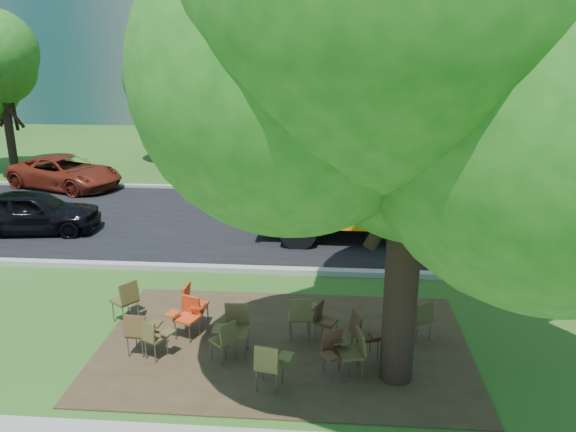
# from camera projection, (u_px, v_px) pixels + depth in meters

# --- Properties ---
(ground) EXTENTS (160.00, 160.00, 0.00)m
(ground) POSITION_uv_depth(u_px,v_px,m) (237.00, 330.00, 11.35)
(ground) COLOR #274816
(ground) RESTS_ON ground
(dirt_patch) EXTENTS (7.00, 4.50, 0.03)m
(dirt_patch) POSITION_uv_depth(u_px,v_px,m) (284.00, 345.00, 10.79)
(dirt_patch) COLOR #382819
(dirt_patch) RESTS_ON ground
(asphalt_road) EXTENTS (80.00, 8.00, 0.04)m
(asphalt_road) POSITION_uv_depth(u_px,v_px,m) (273.00, 223.00, 18.00)
(asphalt_road) COLOR black
(asphalt_road) RESTS_ON ground
(kerb_near) EXTENTS (80.00, 0.25, 0.14)m
(kerb_near) POSITION_uv_depth(u_px,v_px,m) (257.00, 270.00, 14.18)
(kerb_near) COLOR gray
(kerb_near) RESTS_ON ground
(kerb_far) EXTENTS (80.00, 0.25, 0.14)m
(kerb_far) POSITION_uv_depth(u_px,v_px,m) (284.00, 189.00, 21.89)
(kerb_far) COLOR gray
(kerb_far) RESTS_ON ground
(bg_tree_0) EXTENTS (5.20, 5.20, 7.18)m
(bg_tree_0) POSITION_uv_depth(u_px,v_px,m) (0.00, 67.00, 23.26)
(bg_tree_0) COLOR black
(bg_tree_0) RESTS_ON ground
(bg_tree_2) EXTENTS (4.80, 4.80, 6.62)m
(bg_tree_2) POSITION_uv_depth(u_px,v_px,m) (184.00, 73.00, 25.69)
(bg_tree_2) COLOR black
(bg_tree_2) RESTS_ON ground
(bg_tree_3) EXTENTS (5.60, 5.60, 7.84)m
(bg_tree_3) POSITION_uv_depth(u_px,v_px,m) (488.00, 56.00, 22.56)
(bg_tree_3) COLOR black
(bg_tree_3) RESTS_ON ground
(main_tree) EXTENTS (7.20, 7.20, 8.92)m
(main_tree) POSITION_uv_depth(u_px,v_px,m) (416.00, 62.00, 8.16)
(main_tree) COLOR black
(main_tree) RESTS_ON ground
(school_bus) EXTENTS (13.03, 3.12, 3.17)m
(school_bus) POSITION_uv_depth(u_px,v_px,m) (508.00, 179.00, 15.99)
(school_bus) COLOR orange
(school_bus) RESTS_ON ground
(chair_0) EXTENTS (0.61, 0.52, 0.88)m
(chair_0) POSITION_uv_depth(u_px,v_px,m) (140.00, 329.00, 10.28)
(chair_0) COLOR #51391D
(chair_0) RESTS_ON ground
(chair_1) EXTENTS (0.67, 0.52, 0.80)m
(chair_1) POSITION_uv_depth(u_px,v_px,m) (153.00, 335.00, 10.18)
(chair_1) COLOR #4E4422
(chair_1) RESTS_ON ground
(chair_2) EXTENTS (0.55, 0.69, 0.81)m
(chair_2) POSITION_uv_depth(u_px,v_px,m) (226.00, 336.00, 10.13)
(chair_2) COLOR brown
(chair_2) RESTS_ON ground
(chair_3) EXTENTS (0.63, 0.58, 0.97)m
(chair_3) POSITION_uv_depth(u_px,v_px,m) (235.00, 324.00, 10.35)
(chair_3) COLOR brown
(chair_3) RESTS_ON ground
(chair_4) EXTENTS (0.65, 0.52, 0.88)m
(chair_4) POSITION_uv_depth(u_px,v_px,m) (270.00, 362.00, 9.23)
(chair_4) COLOR brown
(chair_4) RESTS_ON ground
(chair_5) EXTENTS (0.56, 0.68, 0.83)m
(chair_5) POSITION_uv_depth(u_px,v_px,m) (334.00, 349.00, 9.69)
(chair_5) COLOR #462A19
(chair_5) RESTS_ON ground
(chair_6) EXTENTS (0.63, 0.60, 0.88)m
(chair_6) POSITION_uv_depth(u_px,v_px,m) (353.00, 348.00, 9.67)
(chair_6) COLOR #42391C
(chair_6) RESTS_ON ground
(chair_7) EXTENTS (0.70, 0.64, 0.94)m
(chair_7) POSITION_uv_depth(u_px,v_px,m) (363.00, 332.00, 10.13)
(chair_7) COLOR #3E2616
(chair_7) RESTS_ON ground
(chair_8) EXTENTS (0.62, 0.78, 0.92)m
(chair_8) POSITION_uv_depth(u_px,v_px,m) (127.00, 297.00, 11.55)
(chair_8) COLOR #4A4420
(chair_8) RESTS_ON ground
(chair_9) EXTENTS (0.68, 0.54, 0.86)m
(chair_9) POSITION_uv_depth(u_px,v_px,m) (187.00, 313.00, 10.93)
(chair_9) COLOR #C73E15
(chair_9) RESTS_ON ground
(chair_10) EXTENTS (0.55, 0.64, 0.95)m
(chair_10) POSITION_uv_depth(u_px,v_px,m) (193.00, 302.00, 11.27)
(chair_10) COLOR #B83113
(chair_10) RESTS_ON ground
(chair_11) EXTENTS (0.61, 0.61, 0.92)m
(chair_11) POSITION_uv_depth(u_px,v_px,m) (301.00, 313.00, 10.84)
(chair_11) COLOR #4C4820
(chair_11) RESTS_ON ground
(chair_12) EXTENTS (0.50, 0.64, 0.79)m
(chair_12) POSITION_uv_depth(u_px,v_px,m) (323.00, 318.00, 10.83)
(chair_12) COLOR #402916
(chair_12) RESTS_ON ground
(chair_13) EXTENTS (0.56, 0.69, 0.84)m
(chair_13) POSITION_uv_depth(u_px,v_px,m) (421.00, 316.00, 10.85)
(chair_13) COLOR #42391C
(chair_13) RESTS_ON ground
(black_car) EXTENTS (4.13, 2.11, 1.35)m
(black_car) POSITION_uv_depth(u_px,v_px,m) (32.00, 212.00, 16.94)
(black_car) COLOR black
(black_car) RESTS_ON ground
(bg_car_red) EXTENTS (5.10, 3.64, 1.29)m
(bg_car_red) POSITION_uv_depth(u_px,v_px,m) (65.00, 173.00, 22.08)
(bg_car_red) COLOR #611D10
(bg_car_red) RESTS_ON ground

